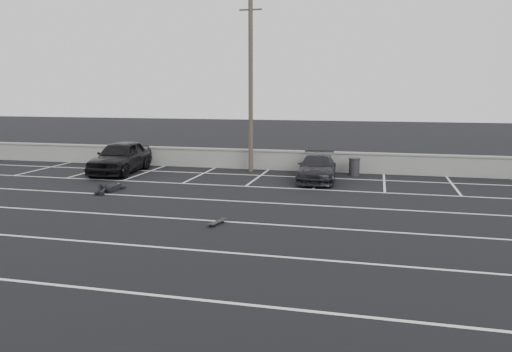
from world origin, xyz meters
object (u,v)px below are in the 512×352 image
(car_right, at_px, (317,168))
(utility_pole, at_px, (251,86))
(car_left, at_px, (121,157))
(person, at_px, (113,185))
(trash_bin, at_px, (354,167))
(skateboard, at_px, (217,222))

(car_right, distance_m, utility_pole, 5.70)
(car_left, relative_size, utility_pole, 0.55)
(person, bearing_deg, car_left, 114.80)
(utility_pole, bearing_deg, person, -124.89)
(car_right, xyz_separation_m, trash_bin, (1.64, 1.79, -0.17))
(car_right, height_order, utility_pole, utility_pole)
(car_right, relative_size, person, 1.86)
(utility_pole, relative_size, skateboard, 11.20)
(trash_bin, relative_size, person, 0.39)
(car_right, xyz_separation_m, utility_pole, (-3.72, 1.99, 3.83))
(car_right, height_order, person, car_right)
(car_left, distance_m, car_right, 10.11)
(car_left, xyz_separation_m, utility_pole, (6.38, 2.12, 3.62))
(car_right, relative_size, trash_bin, 4.78)
(person, bearing_deg, utility_pole, 55.47)
(car_left, bearing_deg, utility_pole, 13.28)
(trash_bin, bearing_deg, car_right, -132.57)
(car_right, distance_m, trash_bin, 2.43)
(utility_pole, distance_m, skateboard, 11.58)
(person, height_order, skateboard, person)
(car_left, distance_m, utility_pole, 7.64)
(car_left, relative_size, car_right, 1.14)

